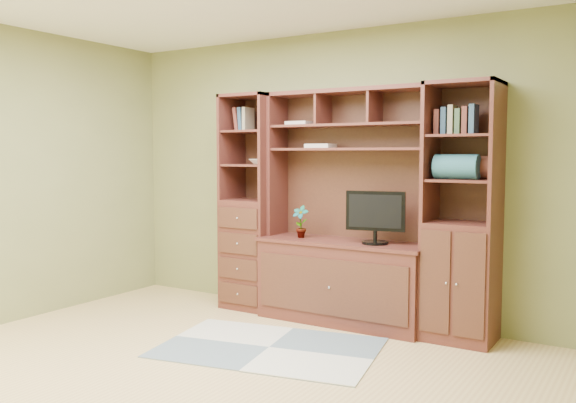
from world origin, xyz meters
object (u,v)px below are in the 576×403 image
Objects in this scene: right_tower at (462,213)px; monitor at (375,208)px; left_tower at (252,202)px; center_hutch at (343,207)px.

right_tower reaches higher than monitor.
left_tower is at bearing 165.81° from monitor.
monitor is (-0.71, -0.07, 0.01)m from right_tower.
left_tower is at bearing 177.71° from center_hutch.
center_hutch is at bearing -177.77° from right_tower.
monitor is (0.32, -0.03, 0.01)m from center_hutch.
center_hutch is at bearing 162.80° from monitor.
left_tower is at bearing 180.00° from right_tower.
left_tower is 3.34× the size of monitor.
monitor is at bearing -6.26° from center_hutch.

